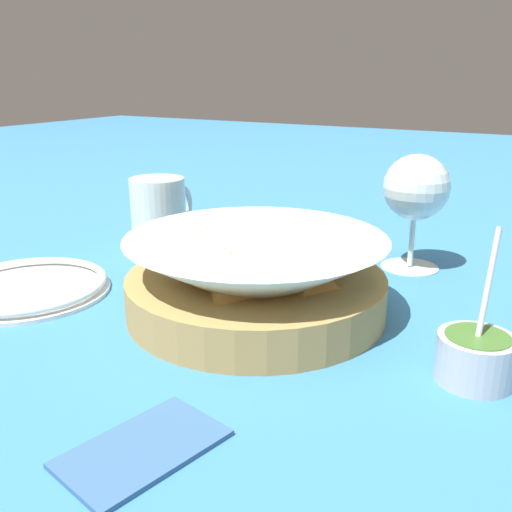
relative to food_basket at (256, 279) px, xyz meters
name	(u,v)px	position (x,y,z in m)	size (l,w,h in m)	color
ground_plane	(229,313)	(-0.02, 0.02, -0.04)	(4.00, 4.00, 0.00)	teal
food_basket	(256,279)	(0.00, 0.00, 0.00)	(0.27, 0.27, 0.08)	#B2894C
sauce_cup	(476,356)	(-0.03, -0.22, -0.01)	(0.07, 0.06, 0.12)	#B7B7BC
wine_glass	(416,191)	(0.22, -0.10, 0.06)	(0.08, 0.08, 0.15)	silver
beer_mug	(159,216)	(0.13, 0.23, 0.01)	(0.12, 0.08, 0.10)	silver
side_plate	(27,287)	(-0.09, 0.25, -0.03)	(0.19, 0.19, 0.01)	white
napkin	(143,446)	(-0.24, -0.05, -0.03)	(0.12, 0.09, 0.01)	#38608E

